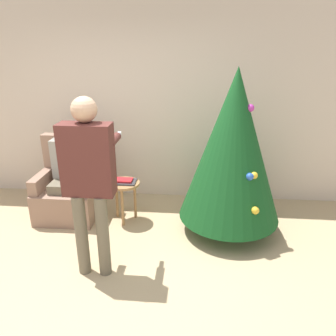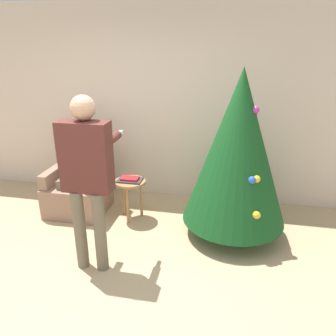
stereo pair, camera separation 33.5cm
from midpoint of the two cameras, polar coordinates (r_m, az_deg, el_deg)
The scene contains 9 objects.
ground_plane at distance 3.30m, azimuth -9.26°, elevation -20.61°, with size 14.00×14.00×0.00m, color tan.
wall_back at distance 4.69m, azimuth -0.75°, elevation 10.88°, with size 8.00×0.06×2.70m.
christmas_tree at distance 3.74m, azimuth 14.60°, elevation 3.21°, with size 1.19×1.19×1.95m.
armchair at distance 4.58m, azimuth -13.20°, elevation -3.11°, with size 0.75×0.69×1.05m.
person_seated at distance 4.43m, azimuth -13.73°, elevation 0.52°, with size 0.36×0.46×1.23m.
person_standing at distance 3.12m, azimuth -11.01°, elevation -0.28°, with size 0.48×0.57×1.75m.
side_stool at distance 4.21m, azimuth -4.33°, elevation -3.42°, with size 0.40×0.40×0.53m.
laptop at distance 4.17m, azimuth -4.37°, elevation -2.14°, with size 0.31×0.22×0.02m.
book at distance 4.16m, azimuth -4.37°, elevation -1.86°, with size 0.22×0.15×0.02m.
Camera 2 is at (1.13, -2.26, 2.18)m, focal length 35.00 mm.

